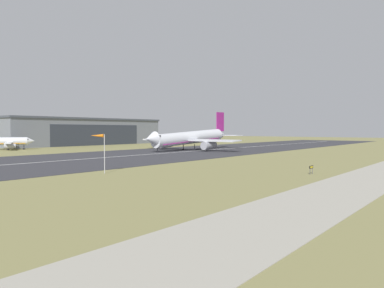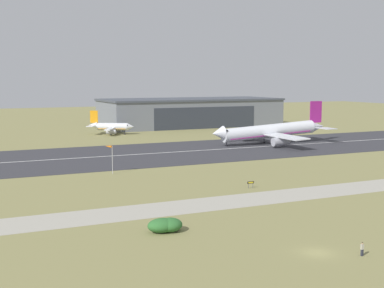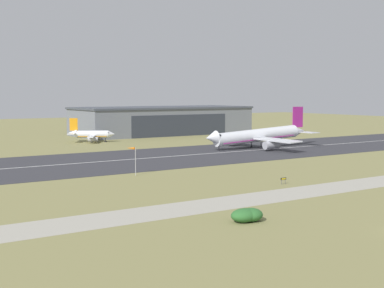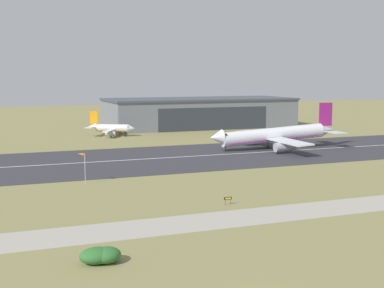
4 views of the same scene
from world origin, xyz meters
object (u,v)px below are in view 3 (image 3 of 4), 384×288
Objects in this scene: airplane_landing at (258,136)px; airplane_parked_west at (92,134)px; shrub_clump at (247,215)px; runway_sign at (283,179)px; windsock_pole at (131,150)px.

airplane_parked_west is (-41.28, 56.26, -1.34)m from airplane_landing.
airplane_parked_west is 3.71× the size of shrub_clump.
runway_sign is at bearing 38.33° from shrub_clump.
airplane_parked_west is 146.77m from shrub_clump.
windsock_pole is at bearing 82.85° from shrub_clump.
runway_sign is at bearing -53.78° from windsock_pole.
windsock_pole reaches higher than shrub_clump.
airplane_landing reaches higher than runway_sign.
airplane_landing is 76.54m from windsock_pole.
shrub_clump reaches higher than runway_sign.
airplane_landing is at bearing 53.89° from runway_sign.
windsock_pole is at bearing -106.86° from airplane_parked_west.
airplane_landing is 2.31× the size of airplane_parked_west.
shrub_clump is 53.29m from windsock_pole.
shrub_clump is (-33.93, -142.78, -2.11)m from airplane_parked_west.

